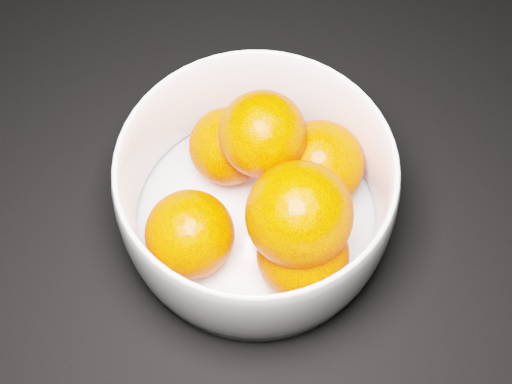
% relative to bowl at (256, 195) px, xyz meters
% --- Properties ---
extents(bowl, '(0.21, 0.21, 0.10)m').
position_rel_bowl_xyz_m(bowl, '(0.00, 0.00, 0.00)').
color(bowl, white).
rests_on(bowl, ground).
extents(orange_pile, '(0.16, 0.17, 0.11)m').
position_rel_bowl_xyz_m(orange_pile, '(0.01, 0.00, 0.01)').
color(orange_pile, '#FF4100').
rests_on(orange_pile, bowl).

